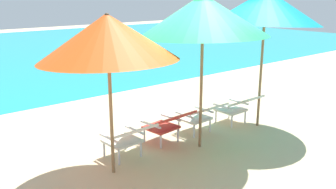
{
  "coord_description": "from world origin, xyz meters",
  "views": [
    {
      "loc": [
        -4.28,
        -4.73,
        2.63
      ],
      "look_at": [
        0.0,
        0.51,
        0.75
      ],
      "focal_mm": 39.44,
      "sensor_mm": 36.0,
      "label": 1
    }
  ],
  "objects_px": {
    "lounge_chair_near_right": "(201,114)",
    "beach_umbrella_left": "(108,37)",
    "lounge_chair_far_right": "(238,106)",
    "beach_umbrella_center": "(203,16)",
    "lounge_chair_far_left": "(128,137)",
    "beach_umbrella_right": "(265,7)",
    "lounge_chair_near_left": "(168,123)"
  },
  "relations": [
    {
      "from": "lounge_chair_near_right",
      "to": "beach_umbrella_left",
      "type": "relative_size",
      "value": 0.37
    },
    {
      "from": "lounge_chair_far_right",
      "to": "beach_umbrella_center",
      "type": "distance_m",
      "value": 2.33
    },
    {
      "from": "lounge_chair_far_left",
      "to": "beach_umbrella_right",
      "type": "xyz_separation_m",
      "value": [
        2.93,
        -0.31,
        1.95
      ]
    },
    {
      "from": "lounge_chair_near_right",
      "to": "beach_umbrella_left",
      "type": "xyz_separation_m",
      "value": [
        -2.11,
        -0.29,
        1.63
      ]
    },
    {
      "from": "beach_umbrella_left",
      "to": "beach_umbrella_center",
      "type": "relative_size",
      "value": 0.91
    },
    {
      "from": "lounge_chair_near_left",
      "to": "beach_umbrella_left",
      "type": "distance_m",
      "value": 2.12
    },
    {
      "from": "beach_umbrella_left",
      "to": "beach_umbrella_center",
      "type": "distance_m",
      "value": 1.71
    },
    {
      "from": "lounge_chair_far_right",
      "to": "beach_umbrella_left",
      "type": "height_order",
      "value": "beach_umbrella_left"
    },
    {
      "from": "lounge_chair_far_right",
      "to": "beach_umbrella_center",
      "type": "relative_size",
      "value": 0.34
    },
    {
      "from": "beach_umbrella_left",
      "to": "beach_umbrella_center",
      "type": "bearing_deg",
      "value": -4.13
    },
    {
      "from": "lounge_chair_near_left",
      "to": "lounge_chair_far_right",
      "type": "distance_m",
      "value": 1.75
    },
    {
      "from": "lounge_chair_near_left",
      "to": "lounge_chair_near_right",
      "type": "bearing_deg",
      "value": -1.33
    },
    {
      "from": "lounge_chair_near_left",
      "to": "lounge_chair_near_right",
      "type": "distance_m",
      "value": 0.79
    },
    {
      "from": "lounge_chair_near_right",
      "to": "beach_umbrella_center",
      "type": "xyz_separation_m",
      "value": [
        -0.42,
        -0.41,
        1.86
      ]
    },
    {
      "from": "lounge_chair_near_right",
      "to": "lounge_chair_far_right",
      "type": "relative_size",
      "value": 1.0
    },
    {
      "from": "lounge_chair_far_left",
      "to": "beach_umbrella_left",
      "type": "height_order",
      "value": "beach_umbrella_left"
    },
    {
      "from": "lounge_chair_near_left",
      "to": "beach_umbrella_center",
      "type": "distance_m",
      "value": 1.95
    },
    {
      "from": "beach_umbrella_left",
      "to": "beach_umbrella_center",
      "type": "xyz_separation_m",
      "value": [
        1.69,
        -0.12,
        0.23
      ]
    },
    {
      "from": "beach_umbrella_center",
      "to": "lounge_chair_near_left",
      "type": "bearing_deg",
      "value": 131.14
    },
    {
      "from": "lounge_chair_near_left",
      "to": "beach_umbrella_center",
      "type": "bearing_deg",
      "value": -48.86
    },
    {
      "from": "lounge_chair_near_left",
      "to": "beach_umbrella_right",
      "type": "relative_size",
      "value": 0.32
    },
    {
      "from": "beach_umbrella_right",
      "to": "lounge_chair_near_left",
      "type": "bearing_deg",
      "value": 168.89
    },
    {
      "from": "beach_umbrella_center",
      "to": "beach_umbrella_right",
      "type": "relative_size",
      "value": 0.91
    },
    {
      "from": "lounge_chair_near_right",
      "to": "beach_umbrella_right",
      "type": "bearing_deg",
      "value": -17.07
    },
    {
      "from": "lounge_chair_far_left",
      "to": "lounge_chair_near_right",
      "type": "distance_m",
      "value": 1.69
    },
    {
      "from": "lounge_chair_far_left",
      "to": "lounge_chair_far_right",
      "type": "bearing_deg",
      "value": -0.28
    },
    {
      "from": "lounge_chair_far_right",
      "to": "lounge_chair_near_left",
      "type": "bearing_deg",
      "value": 176.49
    },
    {
      "from": "beach_umbrella_right",
      "to": "lounge_chair_near_right",
      "type": "bearing_deg",
      "value": 162.93
    },
    {
      "from": "lounge_chair_near_left",
      "to": "beach_umbrella_right",
      "type": "height_order",
      "value": "beach_umbrella_right"
    },
    {
      "from": "lounge_chair_far_left",
      "to": "beach_umbrella_center",
      "type": "distance_m",
      "value": 2.28
    },
    {
      "from": "beach_umbrella_left",
      "to": "lounge_chair_far_left",
      "type": "bearing_deg",
      "value": 26.94
    },
    {
      "from": "lounge_chair_near_right",
      "to": "lounge_chair_near_left",
      "type": "bearing_deg",
      "value": 178.67
    }
  ]
}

